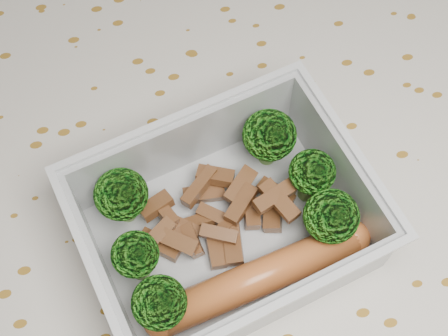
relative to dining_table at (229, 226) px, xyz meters
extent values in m
cube|color=brown|center=(0.00, 0.00, 0.06)|extent=(1.40, 0.90, 0.04)
cube|color=silver|center=(0.00, 0.00, 0.09)|extent=(1.46, 0.96, 0.01)
cube|color=silver|center=(-0.01, -0.04, 0.09)|extent=(0.21, 0.18, 0.00)
cube|color=silver|center=(-0.03, 0.02, 0.12)|extent=(0.18, 0.05, 0.06)
cube|color=silver|center=(0.00, -0.11, 0.12)|extent=(0.18, 0.05, 0.06)
cube|color=silver|center=(0.07, -0.02, 0.12)|extent=(0.04, 0.13, 0.06)
cube|color=silver|center=(-0.10, -0.06, 0.12)|extent=(0.04, 0.13, 0.06)
cube|color=silver|center=(-0.03, 0.03, 0.16)|extent=(0.19, 0.05, 0.00)
cube|color=silver|center=(0.01, -0.11, 0.16)|extent=(0.19, 0.05, 0.00)
cube|color=silver|center=(0.08, -0.02, 0.16)|extent=(0.04, 0.14, 0.00)
cube|color=silver|center=(-0.10, -0.06, 0.16)|extent=(0.04, 0.14, 0.00)
cylinder|color=#608C3F|center=(-0.08, -0.01, 0.11)|extent=(0.02, 0.02, 0.02)
ellipsoid|color=#388F1B|center=(-0.08, -0.01, 0.13)|extent=(0.04, 0.04, 0.03)
cylinder|color=#608C3F|center=(0.03, 0.01, 0.10)|extent=(0.02, 0.02, 0.02)
ellipsoid|color=#388F1B|center=(0.03, 0.01, 0.13)|extent=(0.04, 0.04, 0.03)
cylinder|color=#608C3F|center=(-0.08, -0.05, 0.11)|extent=(0.02, 0.02, 0.03)
ellipsoid|color=#388F1B|center=(-0.08, -0.05, 0.13)|extent=(0.03, 0.03, 0.03)
cylinder|color=#608C3F|center=(0.05, -0.02, 0.11)|extent=(0.02, 0.02, 0.03)
ellipsoid|color=#388F1B|center=(0.05, -0.02, 0.13)|extent=(0.03, 0.03, 0.03)
cylinder|color=#608C3F|center=(-0.07, -0.09, 0.11)|extent=(0.02, 0.02, 0.02)
ellipsoid|color=#388F1B|center=(-0.07, -0.09, 0.13)|extent=(0.04, 0.04, 0.03)
cylinder|color=#608C3F|center=(0.06, -0.06, 0.11)|extent=(0.02, 0.02, 0.02)
ellipsoid|color=#388F1B|center=(0.06, -0.06, 0.13)|extent=(0.04, 0.04, 0.03)
cube|color=brown|center=(0.03, -0.02, 0.10)|extent=(0.03, 0.03, 0.01)
cube|color=brown|center=(-0.05, -0.04, 0.11)|extent=(0.03, 0.03, 0.01)
cube|color=brown|center=(-0.02, -0.01, 0.11)|extent=(0.03, 0.03, 0.01)
cube|color=brown|center=(-0.01, 0.00, 0.11)|extent=(0.03, 0.02, 0.01)
cube|color=brown|center=(-0.02, -0.04, 0.11)|extent=(0.03, 0.02, 0.01)
cube|color=brown|center=(-0.06, -0.04, 0.10)|extent=(0.03, 0.03, 0.01)
cube|color=brown|center=(-0.05, -0.02, 0.11)|extent=(0.02, 0.03, 0.01)
cube|color=brown|center=(-0.06, -0.01, 0.11)|extent=(0.03, 0.02, 0.01)
cube|color=brown|center=(-0.04, -0.04, 0.10)|extent=(0.01, 0.03, 0.01)
cube|color=brown|center=(-0.02, -0.01, 0.10)|extent=(0.03, 0.01, 0.01)
cube|color=brown|center=(-0.06, -0.04, 0.11)|extent=(0.03, 0.03, 0.01)
cube|color=brown|center=(0.00, -0.01, 0.11)|extent=(0.03, 0.03, 0.01)
cube|color=brown|center=(0.03, -0.03, 0.12)|extent=(0.03, 0.04, 0.01)
cube|color=brown|center=(-0.04, -0.03, 0.10)|extent=(0.03, 0.02, 0.01)
cube|color=brown|center=(-0.01, -0.05, 0.10)|extent=(0.02, 0.03, 0.01)
cube|color=brown|center=(-0.02, -0.03, 0.10)|extent=(0.03, 0.02, 0.01)
cube|color=brown|center=(0.02, -0.03, 0.10)|extent=(0.02, 0.03, 0.01)
cube|color=brown|center=(-0.02, -0.05, 0.10)|extent=(0.01, 0.02, 0.01)
cube|color=brown|center=(0.00, -0.03, 0.11)|extent=(0.03, 0.03, 0.01)
cube|color=brown|center=(0.03, -0.02, 0.10)|extent=(0.03, 0.02, 0.01)
cube|color=brown|center=(0.01, -0.03, 0.10)|extent=(0.01, 0.02, 0.01)
cube|color=brown|center=(-0.01, -0.03, 0.10)|extent=(0.03, 0.03, 0.01)
cube|color=brown|center=(-0.03, -0.03, 0.10)|extent=(0.02, 0.01, 0.01)
cube|color=brown|center=(0.03, -0.03, 0.12)|extent=(0.03, 0.02, 0.01)
cylinder|color=#C6642D|center=(0.00, -0.08, 0.11)|extent=(0.15, 0.05, 0.03)
sphere|color=#C6642D|center=(0.07, -0.07, 0.11)|extent=(0.03, 0.03, 0.03)
sphere|color=#C6642D|center=(-0.07, -0.10, 0.11)|extent=(0.03, 0.03, 0.03)
camera|label=1|loc=(-0.05, -0.20, 0.53)|focal=50.00mm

